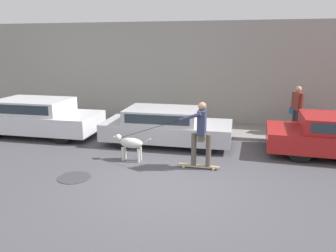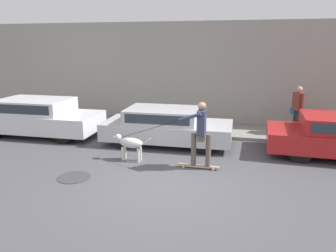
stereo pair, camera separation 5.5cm
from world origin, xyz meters
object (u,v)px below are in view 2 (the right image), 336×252
(dog, at_px, (130,144))
(pedestrian_with_bag, at_px, (297,107))
(parked_car_0, at_px, (39,117))
(skateboarder, at_px, (201,131))
(parked_car_1, at_px, (166,126))

(dog, xyz_separation_m, pedestrian_with_bag, (4.70, 3.69, 0.54))
(parked_car_0, distance_m, skateboarder, 6.30)
(parked_car_1, relative_size, dog, 3.75)
(parked_car_0, relative_size, parked_car_1, 1.03)
(dog, relative_size, pedestrian_with_bag, 0.67)
(dog, bearing_deg, parked_car_1, -104.34)
(skateboarder, height_order, pedestrian_with_bag, pedestrian_with_bag)
(parked_car_0, xyz_separation_m, skateboarder, (6.01, -1.87, 0.36))
(parked_car_1, xyz_separation_m, dog, (-0.57, -1.73, -0.10))
(parked_car_0, relative_size, pedestrian_with_bag, 2.58)
(parked_car_1, height_order, skateboarder, skateboarder)
(skateboarder, bearing_deg, parked_car_0, -17.62)
(pedestrian_with_bag, bearing_deg, skateboarder, -151.00)
(parked_car_0, height_order, parked_car_1, parked_car_0)
(parked_car_0, bearing_deg, skateboarder, -18.92)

